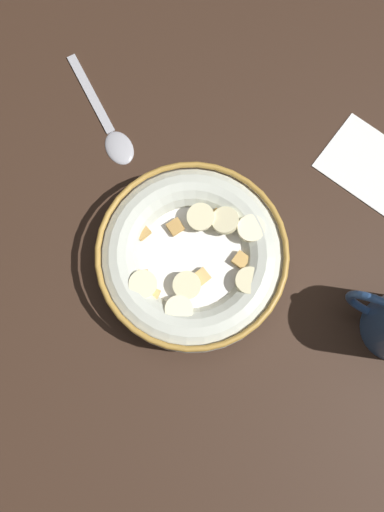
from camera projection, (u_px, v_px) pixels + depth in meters
ground_plane at (192, 264)px, 60.58cm from camera, size 97.67×97.67×2.00cm
cereal_bowl at (192, 257)px, 57.21cm from camera, size 19.34×19.34×4.75cm
spoon at (111, 131)px, 62.54cm from camera, size 13.16×10.51×0.80cm
folded_napkin at (382, 173)px, 61.66cm from camera, size 14.61×10.48×0.30cm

